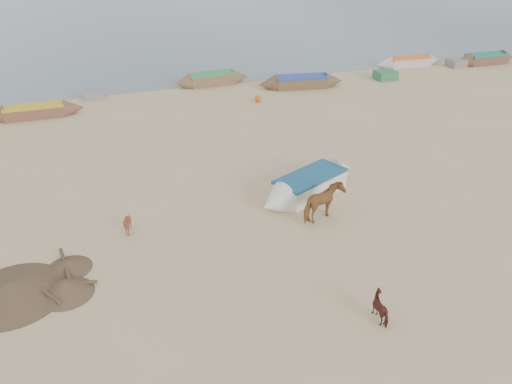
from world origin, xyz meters
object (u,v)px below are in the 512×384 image
Objects in this scene: cow_adult at (323,203)px; calf_front at (127,225)px; near_canoe at (310,184)px; calf_right at (383,307)px.

cow_adult is 2.19× the size of calf_front.
calf_front is at bearing 55.34° from cow_adult.
near_canoe is (0.44, 2.09, -0.29)m from cow_adult.
near_canoe is (1.25, 7.70, 0.05)m from calf_right.
calf_right is 7.80m from near_canoe.
calf_right is at bearing 148.74° from cow_adult.
cow_adult is 2.16m from near_canoe.
calf_front is 0.15× the size of near_canoe.
near_canoe is at bearing -34.70° from cow_adult.
near_canoe is at bearing 61.66° from calf_front.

